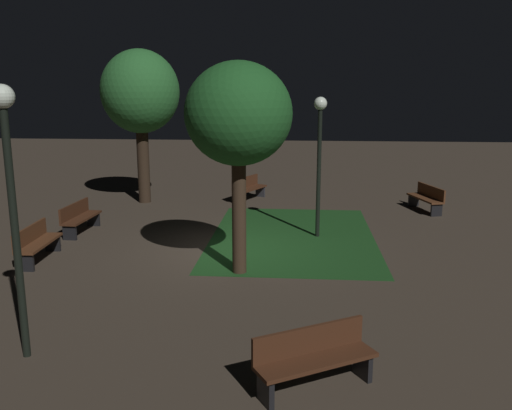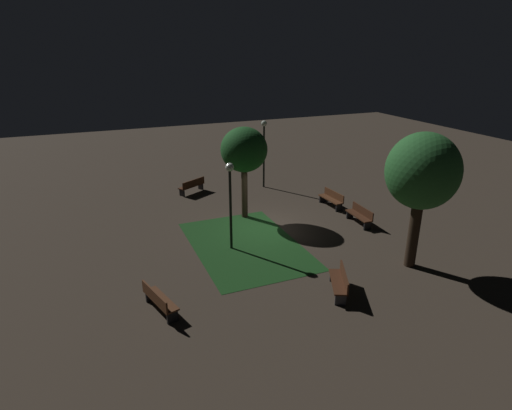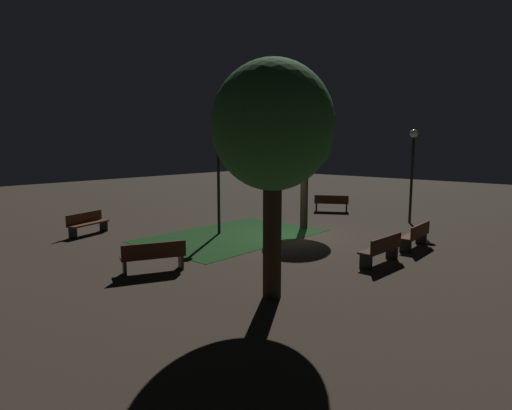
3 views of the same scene
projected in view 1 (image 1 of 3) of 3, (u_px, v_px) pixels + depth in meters
The scene contains 11 objects.
ground_plane at pixel (233, 249), 14.35m from camera, with size 60.00×60.00×0.00m, color #3D3328.
grass_lawn at pixel (293, 236), 15.59m from camera, with size 7.03×4.61×0.01m, color #194219.
bench_front_left at pixel (79, 217), 15.91m from camera, with size 1.82×0.56×0.88m.
bench_path_side at pixel (36, 242), 13.32m from camera, with size 1.82×0.57×0.88m.
bench_corner at pixel (314, 357), 7.66m from camera, with size 1.32×1.80×0.88m.
bench_lawn_edge at pixel (248, 188), 20.50m from camera, with size 1.83×1.21×0.88m.
bench_near_trees at pixel (427, 197), 18.71m from camera, with size 1.86×0.96×0.88m.
tree_near_wall at pixel (238, 116), 11.82m from camera, with size 2.36×2.36×4.77m.
tree_lawn_side at pixel (140, 93), 19.42m from camera, with size 2.80×2.80×5.54m.
lamp_post_near_wall at pixel (320, 141), 15.02m from camera, with size 0.36×0.36×3.95m.
lamp_post_plaza_east at pixel (10, 176), 8.05m from camera, with size 0.36×0.36×4.25m.
Camera 1 is at (13.68, 1.72, 4.20)m, focal length 38.08 mm.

